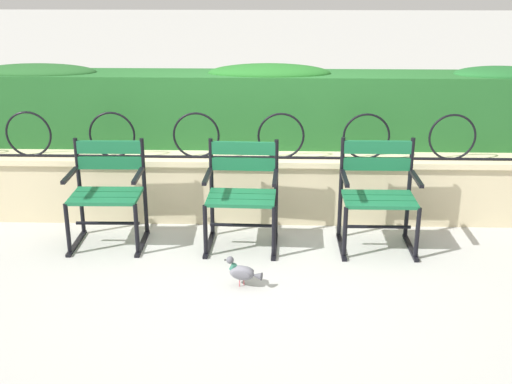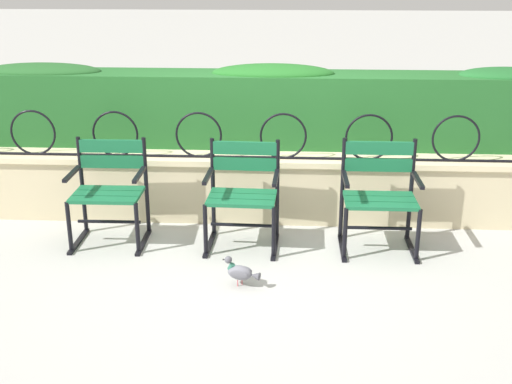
% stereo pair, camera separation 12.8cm
% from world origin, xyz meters
% --- Properties ---
extents(ground_plane, '(60.00, 60.00, 0.00)m').
position_xyz_m(ground_plane, '(0.00, 0.00, 0.00)').
color(ground_plane, '#ADADA8').
extents(stone_wall, '(7.10, 0.41, 0.60)m').
position_xyz_m(stone_wall, '(0.00, 0.94, 0.31)').
color(stone_wall, beige).
rests_on(stone_wall, ground).
extents(iron_arch_fence, '(6.57, 0.02, 0.42)m').
position_xyz_m(iron_arch_fence, '(-0.16, 0.86, 0.79)').
color(iron_arch_fence, black).
rests_on(iron_arch_fence, stone_wall).
extents(hedge_row, '(6.96, 0.55, 0.77)m').
position_xyz_m(hedge_row, '(-0.01, 1.39, 0.97)').
color(hedge_row, '#236028').
rests_on(hedge_row, stone_wall).
extents(park_chair_left, '(0.61, 0.53, 0.87)m').
position_xyz_m(park_chair_left, '(-1.25, 0.36, 0.47)').
color(park_chair_left, '#19663D').
rests_on(park_chair_left, ground).
extents(park_chair_centre, '(0.61, 0.54, 0.87)m').
position_xyz_m(park_chair_centre, '(-0.12, 0.35, 0.47)').
color(park_chair_centre, '#19663D').
rests_on(park_chair_centre, ground).
extents(park_chair_right, '(0.62, 0.52, 0.90)m').
position_xyz_m(park_chair_right, '(1.00, 0.35, 0.47)').
color(park_chair_right, '#19663D').
rests_on(park_chair_right, ground).
extents(pigeon_near_chairs, '(0.29, 0.15, 0.22)m').
position_xyz_m(pigeon_near_chairs, '(-0.09, -0.42, 0.11)').
color(pigeon_near_chairs, slate).
rests_on(pigeon_near_chairs, ground).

